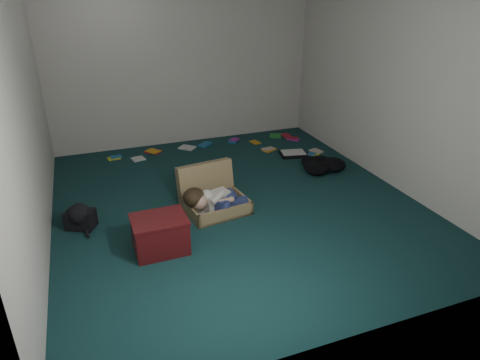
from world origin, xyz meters
TOP-DOWN VIEW (x-y plane):
  - floor at (0.00, 0.00)m, footprint 4.50×4.50m
  - wall_back at (0.00, 2.25)m, footprint 4.50×0.00m
  - wall_front at (0.00, -2.25)m, footprint 4.50×0.00m
  - wall_left at (-2.00, 0.00)m, footprint 0.00×4.50m
  - wall_right at (2.00, 0.00)m, footprint 0.00×4.50m
  - suitcase at (-0.29, -0.02)m, footprint 0.74×0.72m
  - person at (-0.31, -0.19)m, footprint 0.73×0.35m
  - maroon_bin at (-1.00, -0.67)m, footprint 0.51×0.41m
  - backpack at (-1.70, 0.04)m, footprint 0.44×0.41m
  - clothing_pile at (1.44, 0.48)m, footprint 0.48×0.40m
  - paper_tray at (1.31, 1.08)m, footprint 0.42×0.35m
  - book_scatter at (0.62, 1.71)m, footprint 3.07×1.23m

SIDE VIEW (x-z plane):
  - floor at x=0.00m, z-range 0.00..0.00m
  - book_scatter at x=0.62m, z-range 0.00..0.02m
  - paper_tray at x=1.31m, z-range 0.00..0.05m
  - clothing_pile at x=1.44m, z-range 0.00..0.15m
  - backpack at x=-1.70m, z-range 0.00..0.21m
  - suitcase at x=-0.29m, z-range -0.10..0.39m
  - maroon_bin at x=-1.00m, z-range 0.00..0.35m
  - person at x=-0.31m, z-range 0.04..0.34m
  - wall_back at x=0.00m, z-range -0.95..3.55m
  - wall_front at x=0.00m, z-range -0.95..3.55m
  - wall_left at x=-2.00m, z-range -0.95..3.55m
  - wall_right at x=2.00m, z-range -0.95..3.55m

